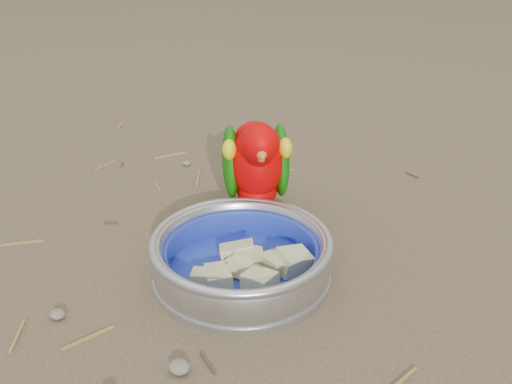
% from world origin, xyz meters
% --- Properties ---
extents(ground, '(60.00, 60.00, 0.00)m').
position_xyz_m(ground, '(0.00, 0.00, 0.00)').
color(ground, brown).
extents(food_bowl, '(0.23, 0.23, 0.02)m').
position_xyz_m(food_bowl, '(0.10, 0.02, 0.01)').
color(food_bowl, '#B2B2BA').
rests_on(food_bowl, ground).
extents(bowl_wall, '(0.23, 0.23, 0.04)m').
position_xyz_m(bowl_wall, '(0.10, 0.02, 0.04)').
color(bowl_wall, '#B2B2BA').
rests_on(bowl_wall, food_bowl).
extents(fruit_wedges, '(0.14, 0.14, 0.03)m').
position_xyz_m(fruit_wedges, '(0.10, 0.02, 0.03)').
color(fruit_wedges, '#C2BE85').
rests_on(fruit_wedges, food_bowl).
extents(lory_parrot, '(0.20, 0.23, 0.17)m').
position_xyz_m(lory_parrot, '(0.05, 0.16, 0.09)').
color(lory_parrot, '#C20001').
rests_on(lory_parrot, ground).
extents(ground_debris, '(0.90, 0.80, 0.01)m').
position_xyz_m(ground_debris, '(-0.03, 0.05, 0.00)').
color(ground_debris, olive).
rests_on(ground_debris, ground).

